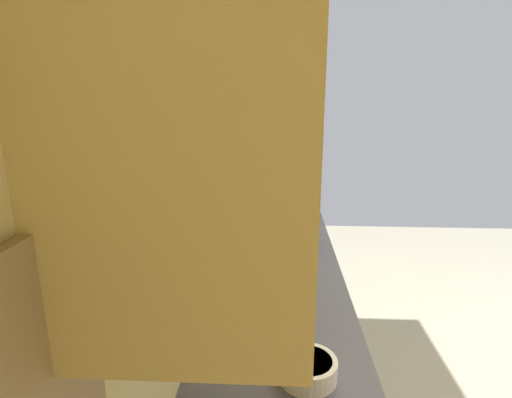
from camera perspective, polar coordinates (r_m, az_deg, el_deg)
name	(u,v)px	position (r m, az deg, el deg)	size (l,w,h in m)	color
wall_back	(202,177)	(2.00, -7.54, 3.04)	(4.46, 0.12, 2.83)	#DAC278
upper_cabinets	(242,103)	(1.51, -1.92, 13.27)	(2.15, 0.35, 0.62)	#EBCB77
oven_range	(276,240)	(3.81, 2.87, -5.73)	(0.64, 0.63, 1.09)	#B7BABF
microwave	(275,222)	(2.43, 2.69, -3.26)	(0.54, 0.40, 0.30)	white
bowl	(307,368)	(1.44, 7.22, -22.39)	(0.19, 0.19, 0.07)	silver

